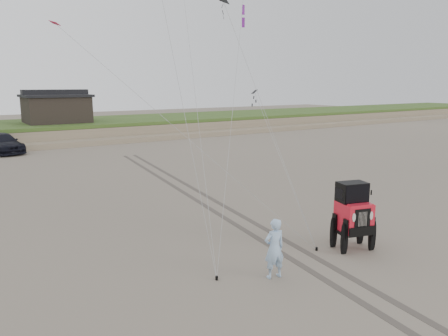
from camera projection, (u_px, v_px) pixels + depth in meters
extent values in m
plane|color=#6B6054|center=(278.00, 261.00, 14.08)|extent=(160.00, 160.00, 0.00)
cube|color=#7A6B54|center=(36.00, 133.00, 44.92)|extent=(160.00, 12.00, 1.40)
cube|color=#2D4719|center=(35.00, 124.00, 44.76)|extent=(160.00, 12.00, 0.35)
cube|color=#7A6B54|center=(51.00, 144.00, 39.70)|extent=(160.00, 3.50, 0.50)
cube|color=black|center=(56.00, 110.00, 44.76)|extent=(6.00, 5.00, 2.60)
cube|color=black|center=(55.00, 96.00, 44.49)|extent=(6.40, 5.40, 0.25)
cube|color=black|center=(55.00, 92.00, 44.42)|extent=(6.40, 1.20, 0.50)
imported|color=black|center=(2.00, 143.00, 36.04)|extent=(3.32, 5.86, 1.60)
imported|color=#8BB2D7|center=(274.00, 248.00, 12.74)|extent=(0.72, 0.52, 1.81)
cube|color=#C61841|center=(55.00, 23.00, 17.12)|extent=(0.42, 0.51, 0.22)
cube|color=black|center=(254.00, 92.00, 19.37)|extent=(0.35, 0.45, 0.19)
cube|color=black|center=(223.00, 0.00, 16.37)|extent=(0.51, 0.33, 0.32)
cylinder|color=black|center=(217.00, 278.00, 12.72)|extent=(0.08, 0.08, 0.12)
cylinder|color=black|center=(317.00, 249.00, 14.97)|extent=(0.08, 0.08, 0.12)
cube|color=#4C443D|center=(196.00, 200.00, 21.47)|extent=(4.42, 29.74, 0.01)
cube|color=#4C443D|center=(210.00, 198.00, 21.91)|extent=(4.42, 29.74, 0.01)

